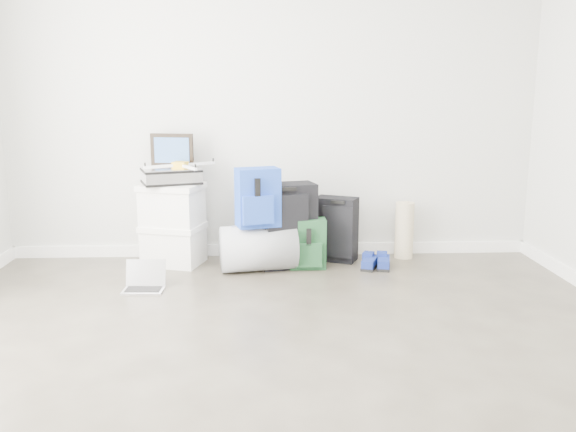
{
  "coord_description": "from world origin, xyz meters",
  "views": [
    {
      "loc": [
        -0.1,
        -2.71,
        1.43
      ],
      "look_at": [
        0.11,
        1.9,
        0.47
      ],
      "focal_mm": 38.0,
      "sensor_mm": 36.0,
      "label": 1
    }
  ],
  "objects_px": {
    "carry_on": "(336,229)",
    "laptop": "(144,283)",
    "briefcase": "(171,176)",
    "boxes_stack": "(173,224)",
    "large_suitcase": "(287,226)",
    "duffel_bag": "(258,248)"
  },
  "relations": [
    {
      "from": "carry_on",
      "to": "laptop",
      "type": "relative_size",
      "value": 1.82
    },
    {
      "from": "laptop",
      "to": "briefcase",
      "type": "bearing_deg",
      "value": 81.77
    },
    {
      "from": "briefcase",
      "to": "carry_on",
      "type": "height_order",
      "value": "briefcase"
    },
    {
      "from": "carry_on",
      "to": "boxes_stack",
      "type": "bearing_deg",
      "value": -153.39
    },
    {
      "from": "boxes_stack",
      "to": "large_suitcase",
      "type": "relative_size",
      "value": 0.98
    },
    {
      "from": "briefcase",
      "to": "duffel_bag",
      "type": "bearing_deg",
      "value": -35.35
    },
    {
      "from": "laptop",
      "to": "duffel_bag",
      "type": "bearing_deg",
      "value": 30.75
    },
    {
      "from": "duffel_bag",
      "to": "carry_on",
      "type": "bearing_deg",
      "value": 12.42
    },
    {
      "from": "duffel_bag",
      "to": "laptop",
      "type": "height_order",
      "value": "duffel_bag"
    },
    {
      "from": "large_suitcase",
      "to": "carry_on",
      "type": "bearing_deg",
      "value": 6.89
    },
    {
      "from": "duffel_bag",
      "to": "large_suitcase",
      "type": "bearing_deg",
      "value": 12.97
    },
    {
      "from": "boxes_stack",
      "to": "briefcase",
      "type": "xyz_separation_m",
      "value": [
        0.0,
        0.0,
        0.4
      ]
    },
    {
      "from": "boxes_stack",
      "to": "duffel_bag",
      "type": "xyz_separation_m",
      "value": [
        0.7,
        -0.22,
        -0.16
      ]
    },
    {
      "from": "boxes_stack",
      "to": "laptop",
      "type": "bearing_deg",
      "value": -84.09
    },
    {
      "from": "boxes_stack",
      "to": "carry_on",
      "type": "height_order",
      "value": "boxes_stack"
    },
    {
      "from": "boxes_stack",
      "to": "briefcase",
      "type": "relative_size",
      "value": 1.51
    },
    {
      "from": "carry_on",
      "to": "laptop",
      "type": "xyz_separation_m",
      "value": [
        -1.49,
        -0.71,
        -0.22
      ]
    },
    {
      "from": "boxes_stack",
      "to": "large_suitcase",
      "type": "bearing_deg",
      "value": 9.16
    },
    {
      "from": "boxes_stack",
      "to": "laptop",
      "type": "relative_size",
      "value": 2.27
    },
    {
      "from": "briefcase",
      "to": "carry_on",
      "type": "xyz_separation_m",
      "value": [
        1.36,
        0.04,
        -0.47
      ]
    },
    {
      "from": "briefcase",
      "to": "laptop",
      "type": "relative_size",
      "value": 1.5
    },
    {
      "from": "briefcase",
      "to": "carry_on",
      "type": "relative_size",
      "value": 0.82
    }
  ]
}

